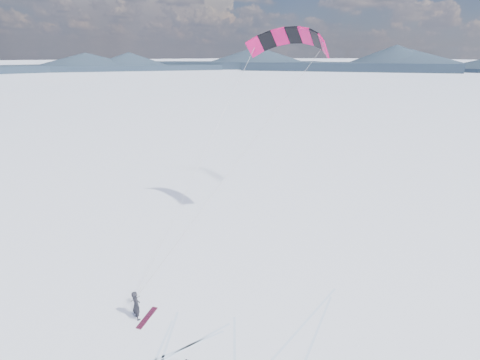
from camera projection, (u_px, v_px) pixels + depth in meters
horizon_hills at (177, 314)px, 14.38m from camera, size 704.47×706.88×8.00m
snowkiter at (138, 318)px, 18.34m from camera, size 0.41×0.62×1.68m
snowboard at (147, 318)px, 18.35m from camera, size 1.48×1.29×0.04m
power_kite at (290, 42)px, 23.82m from camera, size 14.82×7.37×13.65m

